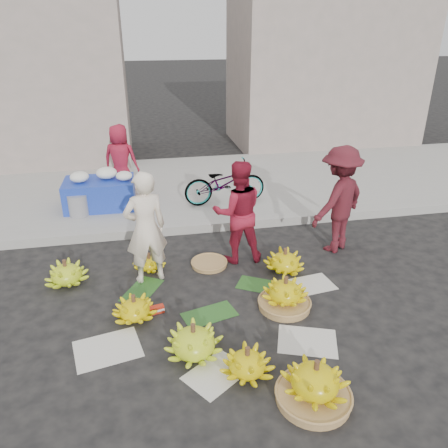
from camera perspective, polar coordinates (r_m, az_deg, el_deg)
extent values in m
plane|color=black|center=(5.65, -1.23, -10.44)|extent=(80.00, 80.00, 0.00)
cube|color=gray|center=(7.50, -4.16, -0.37)|extent=(40.00, 0.25, 0.15)
cube|color=gray|center=(9.44, -5.79, 4.88)|extent=(40.00, 4.00, 0.12)
cube|color=gray|center=(13.35, 13.03, 20.99)|extent=(5.00, 3.00, 5.00)
cylinder|color=#4B2E1E|center=(5.37, -11.74, -9.64)|extent=(0.05, 0.05, 0.12)
cylinder|color=#4B2E1E|center=(4.72, -4.07, -13.52)|extent=(0.05, 0.05, 0.12)
cylinder|color=olive|center=(4.51, 11.57, -21.22)|extent=(0.71, 0.71, 0.09)
cylinder|color=#4B2E1E|center=(4.26, 12.01, -17.72)|extent=(0.05, 0.05, 0.12)
cylinder|color=#4B2E1E|center=(4.53, 3.08, -16.42)|extent=(0.05, 0.05, 0.12)
cylinder|color=olive|center=(5.62, 7.88, -10.33)|extent=(0.64, 0.64, 0.09)
cylinder|color=#4B2E1E|center=(5.43, 8.09, -7.39)|extent=(0.05, 0.05, 0.12)
cylinder|color=#4B2E1E|center=(6.26, 8.02, -3.67)|extent=(0.05, 0.05, 0.12)
cylinder|color=#4B2E1E|center=(6.29, -20.10, -4.93)|extent=(0.05, 0.05, 0.12)
cylinder|color=#4B2E1E|center=(6.36, -9.82, -4.27)|extent=(0.05, 0.05, 0.12)
cylinder|color=olive|center=(6.46, -1.95, -5.19)|extent=(0.63, 0.63, 0.06)
cube|color=red|center=(5.52, -9.06, -11.02)|extent=(0.24, 0.12, 0.09)
imported|color=white|center=(5.86, -10.20, -0.55)|extent=(0.65, 0.51, 1.57)
imported|color=maroon|center=(6.31, 1.83, 1.55)|extent=(0.76, 0.60, 1.54)
imported|color=maroon|center=(6.82, 14.76, 3.07)|extent=(1.23, 1.08, 1.66)
cube|color=#1931A5|center=(8.42, -15.90, 3.85)|extent=(1.27, 0.81, 0.52)
ellipsoid|color=white|center=(8.29, -18.36, 5.81)|extent=(0.33, 0.33, 0.18)
ellipsoid|color=white|center=(8.34, -15.09, 6.41)|extent=(0.38, 0.38, 0.21)
ellipsoid|color=white|center=(8.17, -12.93, 6.11)|extent=(0.29, 0.29, 0.16)
cylinder|color=gray|center=(8.16, -18.50, 2.34)|extent=(0.34, 0.34, 0.39)
imported|color=maroon|center=(8.88, -13.35, 8.18)|extent=(0.78, 0.63, 1.39)
imported|color=gray|center=(8.23, 0.11, 5.42)|extent=(0.63, 1.57, 0.81)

